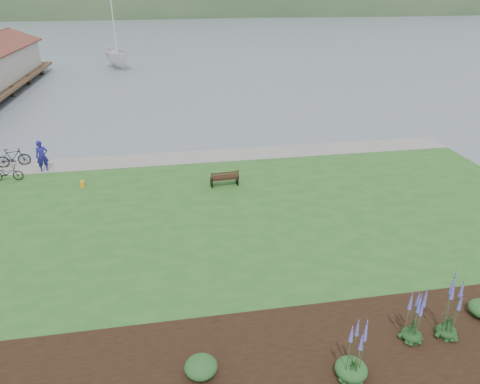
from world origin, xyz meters
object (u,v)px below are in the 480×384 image
(person, at_px, (41,154))
(sailboat, at_px, (119,68))
(park_bench, at_px, (225,178))
(bicycle_a, at_px, (7,173))

(person, xyz_separation_m, sailboat, (1.14, 37.14, -1.48))
(park_bench, bearing_deg, bicycle_a, 162.72)
(park_bench, xyz_separation_m, person, (-10.02, 3.78, 0.63))
(bicycle_a, bearing_deg, sailboat, -3.39)
(park_bench, height_order, person, person)
(bicycle_a, bearing_deg, park_bench, -102.25)
(person, height_order, sailboat, sailboat)
(person, relative_size, sailboat, 0.07)
(park_bench, distance_m, sailboat, 41.87)
(park_bench, bearing_deg, person, 155.14)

